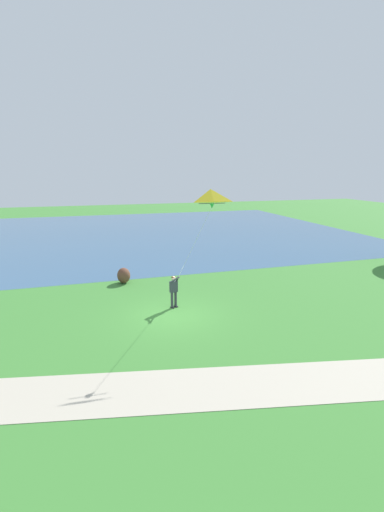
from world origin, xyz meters
TOP-DOWN VIEW (x-y plane):
  - ground_plane at (0.00, 0.00)m, footprint 120.00×120.00m
  - lake_water at (-24.52, 4.00)m, footprint 36.00×44.00m
  - walkway_path at (6.71, 2.00)m, footprint 8.42×31.88m
  - person_kite_flyer at (-0.93, 0.28)m, footprint 0.63×0.50m
  - flying_kite at (1.45, 1.41)m, footprint 2.36×1.64m
  - lakeside_shrub at (-5.92, -1.86)m, footprint 0.92×0.83m

SIDE VIEW (x-z plane):
  - ground_plane at x=0.00m, z-range 0.00..0.00m
  - lake_water at x=-24.52m, z-range 0.00..0.01m
  - walkway_path at x=6.71m, z-range 0.00..0.02m
  - lakeside_shrub at x=-5.92m, z-range 0.00..1.00m
  - person_kite_flyer at x=-0.93m, z-range 0.13..1.96m
  - flying_kite at x=1.45m, z-range 3.61..8.11m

